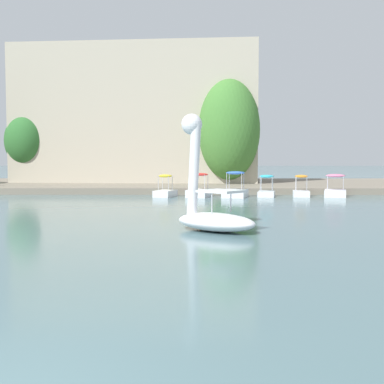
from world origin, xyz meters
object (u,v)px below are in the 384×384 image
at_px(pedal_boat_yellow, 165,191).
at_px(tree_willow_near_path, 229,130).
at_px(pedal_boat_cyan, 267,190).
at_px(pedal_boat_blue, 235,190).
at_px(tree_broadleaf_right, 26,141).
at_px(pedal_boat_pink, 335,190).
at_px(parked_van, 50,170).
at_px(pedal_boat_red, 199,190).
at_px(swan_boat, 211,204).
at_px(pedal_boat_orange, 301,190).

bearing_deg(pedal_boat_yellow, tree_willow_near_path, 61.95).
height_order(pedal_boat_cyan, tree_willow_near_path, tree_willow_near_path).
height_order(pedal_boat_blue, tree_broadleaf_right, tree_broadleaf_right).
bearing_deg(pedal_boat_pink, parked_van, 149.82).
height_order(pedal_boat_pink, tree_willow_near_path, tree_willow_near_path).
relative_size(pedal_boat_yellow, tree_broadleaf_right, 0.36).
bearing_deg(pedal_boat_red, tree_broadleaf_right, 142.95).
xyz_separation_m(pedal_boat_yellow, pedal_boat_pink, (11.06, 0.09, 0.06)).
bearing_deg(swan_boat, pedal_boat_yellow, 98.93).
bearing_deg(pedal_boat_orange, tree_willow_near_path, 115.31).
height_order(swan_boat, tree_broadleaf_right, tree_broadleaf_right).
relative_size(tree_broadleaf_right, parked_van, 1.32).
bearing_deg(pedal_boat_yellow, pedal_boat_cyan, 0.25).
relative_size(pedal_boat_red, pedal_boat_orange, 1.31).
distance_m(swan_boat, tree_broadleaf_right, 31.03).
xyz_separation_m(pedal_boat_blue, pedal_boat_pink, (6.54, 0.42, 0.01)).
bearing_deg(pedal_boat_yellow, swan_boat, -81.07).
bearing_deg(pedal_boat_cyan, tree_broadleaf_right, 150.07).
distance_m(pedal_boat_cyan, parked_van, 22.09).
bearing_deg(tree_broadleaf_right, tree_willow_near_path, -7.53).
height_order(pedal_boat_blue, tree_willow_near_path, tree_willow_near_path).
distance_m(pedal_boat_red, pedal_boat_blue, 2.32).
xyz_separation_m(tree_willow_near_path, parked_van, (-15.95, 4.20, -3.36)).
relative_size(pedal_boat_blue, pedal_boat_pink, 1.02).
bearing_deg(pedal_boat_pink, pedal_boat_cyan, -179.19).
bearing_deg(pedal_boat_blue, swan_boat, -97.59).
relative_size(pedal_boat_cyan, parked_van, 0.44).
height_order(pedal_boat_yellow, pedal_boat_blue, pedal_boat_blue).
xyz_separation_m(pedal_boat_orange, tree_broadleaf_right, (-21.60, 11.04, 3.62)).
distance_m(tree_willow_near_path, tree_broadleaf_right, 17.65).
bearing_deg(parked_van, pedal_boat_orange, -32.79).
bearing_deg(tree_willow_near_path, swan_boat, -95.24).
bearing_deg(pedal_boat_blue, pedal_boat_orange, 5.96).
bearing_deg(pedal_boat_red, pedal_boat_pink, 1.44).
height_order(pedal_boat_pink, tree_broadleaf_right, tree_broadleaf_right).
bearing_deg(tree_broadleaf_right, parked_van, 51.13).
bearing_deg(pedal_boat_cyan, swan_boat, -104.65).
bearing_deg(pedal_boat_cyan, pedal_boat_orange, 2.38).
relative_size(pedal_boat_yellow, pedal_boat_cyan, 1.10).
xyz_separation_m(tree_broadleaf_right, parked_van, (1.53, 1.89, -2.56)).
height_order(pedal_boat_orange, parked_van, parked_van).
bearing_deg(tree_willow_near_path, pedal_boat_orange, -64.69).
height_order(pedal_boat_blue, parked_van, parked_van).
xyz_separation_m(pedal_boat_cyan, tree_willow_near_path, (-1.86, 8.82, 4.42)).
bearing_deg(swan_boat, pedal_boat_red, 90.99).
distance_m(pedal_boat_red, tree_willow_near_path, 10.32).
bearing_deg(pedal_boat_yellow, pedal_boat_red, -3.39).
xyz_separation_m(pedal_boat_cyan, pedal_boat_orange, (2.27, 0.09, 0.00)).
bearing_deg(tree_willow_near_path, pedal_boat_yellow, -118.05).
bearing_deg(pedal_boat_yellow, pedal_boat_pink, 0.48).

